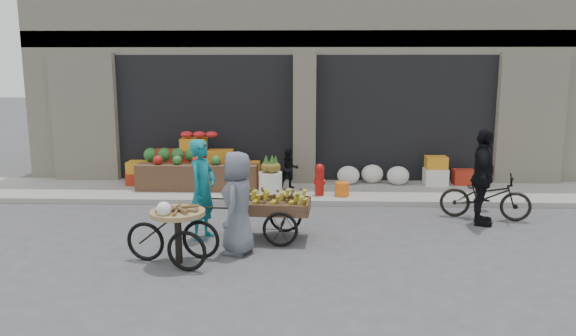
{
  "coord_description": "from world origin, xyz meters",
  "views": [
    {
      "loc": [
        0.07,
        -8.68,
        3.04
      ],
      "look_at": [
        -0.28,
        1.59,
        1.1
      ],
      "focal_mm": 35.0,
      "sensor_mm": 36.0,
      "label": 1
    }
  ],
  "objects_px": {
    "fire_hydrant": "(320,178)",
    "seated_person": "(289,169)",
    "pineapple_bin": "(270,183)",
    "bicycle": "(485,196)",
    "tricycle_cart": "(178,228)",
    "cyclist": "(483,177)",
    "vendor_grey": "(238,203)",
    "vendor_woman": "(203,190)",
    "banana_cart": "(273,205)",
    "orange_bucket": "(342,189)"
  },
  "relations": [
    {
      "from": "pineapple_bin",
      "to": "fire_hydrant",
      "type": "height_order",
      "value": "fire_hydrant"
    },
    {
      "from": "orange_bucket",
      "to": "vendor_woman",
      "type": "distance_m",
      "value": 3.85
    },
    {
      "from": "vendor_woman",
      "to": "tricycle_cart",
      "type": "xyz_separation_m",
      "value": [
        -0.16,
        -1.26,
        -0.31
      ]
    },
    {
      "from": "vendor_woman",
      "to": "banana_cart",
      "type": "bearing_deg",
      "value": -70.13
    },
    {
      "from": "cyclist",
      "to": "vendor_grey",
      "type": "bearing_deg",
      "value": 127.06
    },
    {
      "from": "seated_person",
      "to": "bicycle",
      "type": "xyz_separation_m",
      "value": [
        3.92,
        -2.05,
        -0.13
      ]
    },
    {
      "from": "pineapple_bin",
      "to": "tricycle_cart",
      "type": "distance_m",
      "value": 4.3
    },
    {
      "from": "pineapple_bin",
      "to": "orange_bucket",
      "type": "relative_size",
      "value": 1.62
    },
    {
      "from": "seated_person",
      "to": "vendor_grey",
      "type": "bearing_deg",
      "value": -109.16
    },
    {
      "from": "orange_bucket",
      "to": "seated_person",
      "type": "bearing_deg",
      "value": 149.74
    },
    {
      "from": "bicycle",
      "to": "seated_person",
      "type": "bearing_deg",
      "value": 77.49
    },
    {
      "from": "orange_bucket",
      "to": "tricycle_cart",
      "type": "xyz_separation_m",
      "value": [
        -2.74,
        -4.04,
        0.3
      ]
    },
    {
      "from": "seated_person",
      "to": "vendor_grey",
      "type": "relative_size",
      "value": 0.56
    },
    {
      "from": "vendor_woman",
      "to": "seated_person",
      "type": "bearing_deg",
      "value": -2.35
    },
    {
      "from": "fire_hydrant",
      "to": "vendor_grey",
      "type": "bearing_deg",
      "value": -111.13
    },
    {
      "from": "fire_hydrant",
      "to": "bicycle",
      "type": "distance_m",
      "value": 3.51
    },
    {
      "from": "fire_hydrant",
      "to": "seated_person",
      "type": "height_order",
      "value": "seated_person"
    },
    {
      "from": "seated_person",
      "to": "tricycle_cart",
      "type": "bearing_deg",
      "value": -118.01
    },
    {
      "from": "tricycle_cart",
      "to": "bicycle",
      "type": "distance_m",
      "value": 6.09
    },
    {
      "from": "banana_cart",
      "to": "seated_person",
      "type": "bearing_deg",
      "value": 90.83
    },
    {
      "from": "pineapple_bin",
      "to": "seated_person",
      "type": "distance_m",
      "value": 0.75
    },
    {
      "from": "vendor_woman",
      "to": "bicycle",
      "type": "relative_size",
      "value": 1.02
    },
    {
      "from": "orange_bucket",
      "to": "bicycle",
      "type": "distance_m",
      "value": 3.04
    },
    {
      "from": "seated_person",
      "to": "vendor_woman",
      "type": "bearing_deg",
      "value": -121.65
    },
    {
      "from": "banana_cart",
      "to": "cyclist",
      "type": "height_order",
      "value": "cyclist"
    },
    {
      "from": "fire_hydrant",
      "to": "tricycle_cart",
      "type": "xyz_separation_m",
      "value": [
        -2.24,
        -4.09,
        0.06
      ]
    },
    {
      "from": "banana_cart",
      "to": "orange_bucket",
      "type": "bearing_deg",
      "value": 67.33
    },
    {
      "from": "tricycle_cart",
      "to": "cyclist",
      "type": "relative_size",
      "value": 0.79
    },
    {
      "from": "pineapple_bin",
      "to": "vendor_woman",
      "type": "bearing_deg",
      "value": -108.82
    },
    {
      "from": "vendor_grey",
      "to": "cyclist",
      "type": "relative_size",
      "value": 0.91
    },
    {
      "from": "banana_cart",
      "to": "cyclist",
      "type": "bearing_deg",
      "value": 18.31
    },
    {
      "from": "seated_person",
      "to": "vendor_grey",
      "type": "distance_m",
      "value": 4.29
    },
    {
      "from": "seated_person",
      "to": "vendor_woman",
      "type": "distance_m",
      "value": 3.76
    },
    {
      "from": "pineapple_bin",
      "to": "vendor_woman",
      "type": "relative_size",
      "value": 0.3
    },
    {
      "from": "pineapple_bin",
      "to": "vendor_grey",
      "type": "xyz_separation_m",
      "value": [
        -0.28,
        -3.63,
        0.46
      ]
    },
    {
      "from": "pineapple_bin",
      "to": "bicycle",
      "type": "bearing_deg",
      "value": -18.56
    },
    {
      "from": "pineapple_bin",
      "to": "banana_cart",
      "type": "distance_m",
      "value": 2.89
    },
    {
      "from": "vendor_grey",
      "to": "pineapple_bin",
      "type": "bearing_deg",
      "value": -177.07
    },
    {
      "from": "vendor_woman",
      "to": "vendor_grey",
      "type": "height_order",
      "value": "vendor_woman"
    },
    {
      "from": "fire_hydrant",
      "to": "vendor_grey",
      "type": "relative_size",
      "value": 0.43
    },
    {
      "from": "vendor_woman",
      "to": "bicycle",
      "type": "bearing_deg",
      "value": -55.58
    },
    {
      "from": "pineapple_bin",
      "to": "vendor_grey",
      "type": "bearing_deg",
      "value": -94.44
    },
    {
      "from": "pineapple_bin",
      "to": "tricycle_cart",
      "type": "relative_size",
      "value": 0.36
    },
    {
      "from": "fire_hydrant",
      "to": "bicycle",
      "type": "relative_size",
      "value": 0.41
    },
    {
      "from": "seated_person",
      "to": "cyclist",
      "type": "relative_size",
      "value": 0.51
    },
    {
      "from": "vendor_woman",
      "to": "cyclist",
      "type": "relative_size",
      "value": 0.95
    },
    {
      "from": "tricycle_cart",
      "to": "vendor_grey",
      "type": "bearing_deg",
      "value": 41.69
    },
    {
      "from": "banana_cart",
      "to": "vendor_woman",
      "type": "distance_m",
      "value": 1.24
    },
    {
      "from": "vendor_grey",
      "to": "cyclist",
      "type": "distance_m",
      "value": 4.75
    },
    {
      "from": "cyclist",
      "to": "tricycle_cart",
      "type": "bearing_deg",
      "value": 128.63
    }
  ]
}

